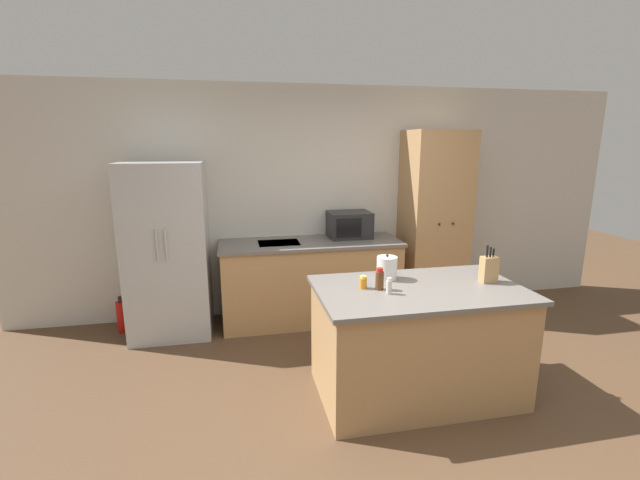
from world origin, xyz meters
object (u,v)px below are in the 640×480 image
(spice_bottle_amber_oil, at_px, (389,286))
(kettle, at_px, (387,268))
(spice_bottle_short_red, at_px, (363,283))
(fire_extinguisher, at_px, (122,316))
(knife_block, at_px, (489,269))
(refrigerator, at_px, (168,250))
(pantry_cabinet, at_px, (434,223))
(spice_bottle_tall_dark, at_px, (380,279))
(microwave, at_px, (349,225))

(spice_bottle_amber_oil, height_order, kettle, kettle)
(spice_bottle_short_red, bearing_deg, fire_extinguisher, 143.00)
(knife_block, relative_size, spice_bottle_amber_oil, 2.47)
(refrigerator, bearing_deg, spice_bottle_amber_oil, -43.67)
(knife_block, bearing_deg, pantry_cabinet, 78.43)
(spice_bottle_amber_oil, bearing_deg, refrigerator, 136.33)
(knife_block, height_order, spice_bottle_tall_dark, knife_block)
(kettle, bearing_deg, microwave, 86.34)
(microwave, height_order, fire_extinguisher, microwave)
(pantry_cabinet, relative_size, knife_block, 6.93)
(kettle, bearing_deg, pantry_cabinet, 52.10)
(spice_bottle_tall_dark, distance_m, fire_extinguisher, 2.91)
(fire_extinguisher, bearing_deg, spice_bottle_amber_oil, -37.70)
(microwave, bearing_deg, spice_bottle_amber_oil, -96.36)
(knife_block, height_order, spice_bottle_amber_oil, knife_block)
(spice_bottle_short_red, relative_size, kettle, 0.47)
(spice_bottle_short_red, bearing_deg, kettle, 36.11)
(knife_block, distance_m, fire_extinguisher, 3.67)
(refrigerator, distance_m, microwave, 1.98)
(knife_block, distance_m, spice_bottle_amber_oil, 0.87)
(kettle, xyz_separation_m, fire_extinguisher, (-2.40, 1.43, -0.81))
(spice_bottle_tall_dark, height_order, spice_bottle_amber_oil, spice_bottle_tall_dark)
(knife_block, relative_size, fire_extinguisher, 0.78)
(microwave, xyz_separation_m, kettle, (-0.10, -1.49, -0.08))
(refrigerator, bearing_deg, microwave, 4.24)
(fire_extinguisher, bearing_deg, spice_bottle_short_red, -37.00)
(pantry_cabinet, relative_size, spice_bottle_short_red, 21.32)
(spice_bottle_tall_dark, bearing_deg, spice_bottle_amber_oil, -71.65)
(spice_bottle_short_red, bearing_deg, spice_bottle_tall_dark, -23.48)
(pantry_cabinet, relative_size, spice_bottle_amber_oil, 17.07)
(pantry_cabinet, bearing_deg, fire_extinguisher, 179.64)
(refrigerator, relative_size, spice_bottle_short_red, 18.06)
(spice_bottle_short_red, bearing_deg, knife_block, -3.13)
(refrigerator, distance_m, fire_extinguisher, 0.90)
(refrigerator, xyz_separation_m, fire_extinguisher, (-0.53, 0.09, -0.72))
(spice_bottle_tall_dark, bearing_deg, pantry_cabinet, 52.97)
(microwave, height_order, spice_bottle_tall_dark, microwave)
(refrigerator, relative_size, fire_extinguisher, 4.55)
(spice_bottle_amber_oil, xyz_separation_m, fire_extinguisher, (-2.29, 1.77, -0.77))
(refrigerator, xyz_separation_m, spice_bottle_tall_dark, (1.73, -1.58, 0.07))
(knife_block, height_order, spice_bottle_short_red, knife_block)
(pantry_cabinet, bearing_deg, microwave, 175.47)
(refrigerator, bearing_deg, pantry_cabinet, 1.28)
(pantry_cabinet, bearing_deg, spice_bottle_short_red, -130.30)
(knife_block, xyz_separation_m, spice_bottle_short_red, (-1.01, 0.06, -0.06))
(kettle, distance_m, fire_extinguisher, 2.91)
(pantry_cabinet, relative_size, microwave, 4.48)
(microwave, distance_m, knife_block, 1.85)
(kettle, bearing_deg, knife_block, -17.77)
(spice_bottle_amber_oil, height_order, fire_extinguisher, spice_bottle_amber_oil)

